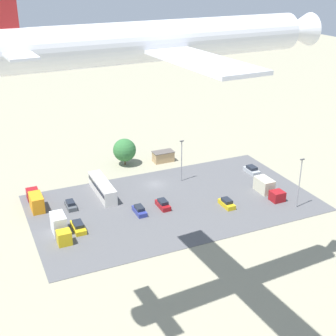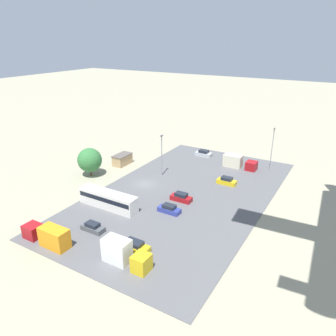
% 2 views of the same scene
% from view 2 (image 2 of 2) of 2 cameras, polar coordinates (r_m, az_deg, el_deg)
% --- Properties ---
extents(ground_plane, '(400.00, 400.00, 0.00)m').
position_cam_2_polar(ground_plane, '(70.53, -4.09, -2.84)').
color(ground_plane, gray).
extents(parking_lot_surface, '(55.83, 31.72, 0.08)m').
position_cam_2_polar(parking_lot_surface, '(66.06, 2.70, -4.58)').
color(parking_lot_surface, '#565659').
rests_on(parking_lot_surface, ground).
extents(shed_building, '(5.11, 2.89, 2.58)m').
position_cam_2_polar(shed_building, '(81.47, -7.96, 1.48)').
color(shed_building, tan).
rests_on(shed_building, ground).
extents(bus, '(2.62, 11.90, 3.06)m').
position_cam_2_polar(bus, '(61.39, -10.37, -5.37)').
color(bus, silver).
rests_on(bus, ground).
extents(parked_car_0, '(1.74, 4.11, 1.60)m').
position_cam_2_polar(parked_car_0, '(71.14, 10.18, -2.27)').
color(parked_car_0, gold).
rests_on(parked_car_0, ground).
extents(parked_car_1, '(1.74, 4.16, 1.62)m').
position_cam_2_polar(parked_car_1, '(63.19, 2.30, -5.15)').
color(parked_car_1, maroon).
rests_on(parked_car_1, ground).
extents(parked_car_2, '(1.94, 4.80, 1.49)m').
position_cam_2_polar(parked_car_2, '(50.05, -5.91, -13.37)').
color(parked_car_2, gold).
rests_on(parked_car_2, ground).
extents(parked_car_3, '(1.70, 4.15, 1.51)m').
position_cam_2_polar(parked_car_3, '(59.19, 0.21, -7.18)').
color(parked_car_3, navy).
rests_on(parked_car_3, ground).
extents(parked_car_4, '(2.00, 4.34, 1.61)m').
position_cam_2_polar(parked_car_4, '(86.97, 6.23, 2.53)').
color(parked_car_4, '#ADB2B7').
rests_on(parked_car_4, ground).
extents(parked_car_5, '(1.71, 4.01, 1.44)m').
position_cam_2_polar(parked_car_5, '(55.44, -12.97, -10.05)').
color(parked_car_5, '#4C5156').
rests_on(parked_car_5, ground).
extents(parked_truck_0, '(2.32, 8.54, 3.11)m').
position_cam_2_polar(parked_truck_0, '(53.77, -20.15, -11.00)').
color(parked_truck_0, maroon).
rests_on(parked_truck_0, ground).
extents(parked_truck_1, '(2.60, 7.98, 2.94)m').
position_cam_2_polar(parked_truck_1, '(80.48, 12.10, 1.03)').
color(parked_truck_1, maroon).
rests_on(parked_truck_1, ground).
extents(parked_truck_2, '(2.34, 7.15, 3.52)m').
position_cam_2_polar(parked_truck_2, '(47.04, -7.73, -14.60)').
color(parked_truck_2, gold).
rests_on(parked_truck_2, ground).
extents(tree_near_shed, '(5.45, 5.45, 6.47)m').
position_cam_2_polar(tree_near_shed, '(75.42, -13.48, 1.35)').
color(tree_near_shed, brown).
rests_on(tree_near_shed, ground).
extents(light_pole_lot_centre, '(0.90, 0.28, 9.43)m').
position_cam_2_polar(light_pole_lot_centre, '(72.85, -1.11, 2.49)').
color(light_pole_lot_centre, gray).
rests_on(light_pole_lot_centre, ground).
extents(light_pole_lot_edge, '(0.90, 0.28, 10.24)m').
position_cam_2_polar(light_pole_lot_edge, '(79.14, 17.67, 3.34)').
color(light_pole_lot_edge, gray).
rests_on(light_pole_lot_edge, ground).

